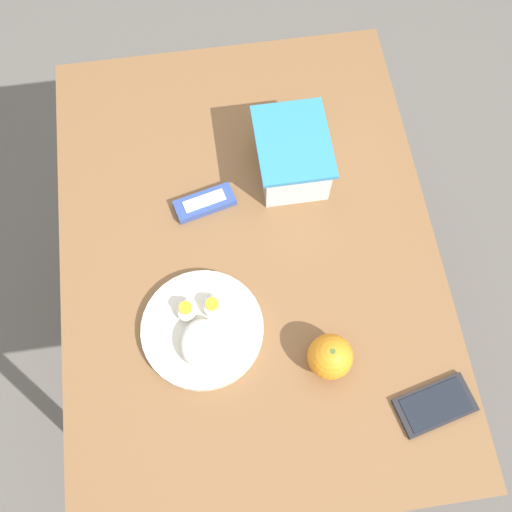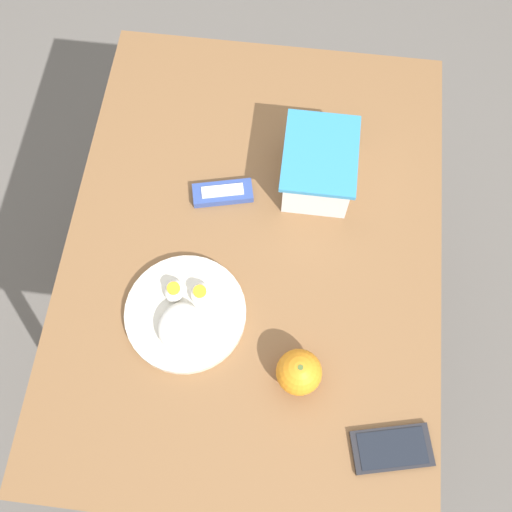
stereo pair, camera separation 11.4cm
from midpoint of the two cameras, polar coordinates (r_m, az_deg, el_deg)
ground_plane at (r=1.92m, az=1.52°, el=-8.49°), size 10.00×10.00×0.00m
table at (r=1.27m, az=2.26°, el=-1.21°), size 1.02×0.74×0.77m
food_container at (r=1.22m, az=8.65°, el=8.04°), size 0.18×0.14×0.11m
orange_fruit at (r=1.08m, az=7.19°, el=-11.31°), size 0.08×0.08×0.08m
rice_plate at (r=1.12m, az=-3.93°, el=-5.97°), size 0.23×0.23×0.06m
candy_bar at (r=1.22m, az=-0.53°, el=5.72°), size 0.07×0.13×0.02m
cell_phone at (r=1.12m, az=15.80°, el=-17.62°), size 0.10×0.15×0.01m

